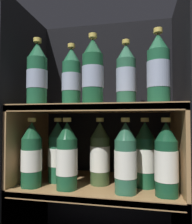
# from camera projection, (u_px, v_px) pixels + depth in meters

# --- Properties ---
(fridge_back_wall) EXTENTS (0.62, 0.02, 0.94)m
(fridge_back_wall) POSITION_uv_depth(u_px,v_px,m) (106.00, 126.00, 1.00)
(fridge_back_wall) COLOR black
(fridge_back_wall) RESTS_ON ground_plane
(fridge_side_left) EXTENTS (0.02, 0.37, 0.94)m
(fridge_side_left) POSITION_uv_depth(u_px,v_px,m) (26.00, 127.00, 0.89)
(fridge_side_left) COLOR black
(fridge_side_left) RESTS_ON ground_plane
(fridge_side_right) EXTENTS (0.02, 0.37, 0.94)m
(fridge_side_right) POSITION_uv_depth(u_px,v_px,m) (183.00, 128.00, 0.76)
(fridge_side_right) COLOR black
(fridge_side_right) RESTS_ON ground_plane
(shelf_lower) EXTENTS (0.58, 0.33, 0.27)m
(shelf_lower) POSITION_uv_depth(u_px,v_px,m) (98.00, 198.00, 0.81)
(shelf_lower) COLOR #9E7547
(shelf_lower) RESTS_ON ground_plane
(shelf_upper) EXTENTS (0.58, 0.33, 0.55)m
(shelf_upper) POSITION_uv_depth(u_px,v_px,m) (98.00, 147.00, 0.82)
(shelf_upper) COLOR #9E7547
(shelf_upper) RESTS_ON ground_plane
(bottle_upper_front_0) EXTENTS (0.07, 0.07, 0.24)m
(bottle_upper_front_0) POSITION_uv_depth(u_px,v_px,m) (37.00, 76.00, 0.77)
(bottle_upper_front_0) COLOR #1E5638
(bottle_upper_front_0) RESTS_ON shelf_upper
(bottle_upper_front_1) EXTENTS (0.07, 0.07, 0.24)m
(bottle_upper_front_1) POSITION_uv_depth(u_px,v_px,m) (92.00, 73.00, 0.73)
(bottle_upper_front_1) COLOR #194C2D
(bottle_upper_front_1) RESTS_ON shelf_upper
(bottle_upper_front_2) EXTENTS (0.07, 0.07, 0.24)m
(bottle_upper_front_2) POSITION_uv_depth(u_px,v_px,m) (158.00, 70.00, 0.69)
(bottle_upper_front_2) COLOR #1E5638
(bottle_upper_front_2) RESTS_ON shelf_upper
(bottle_upper_back_0) EXTENTS (0.07, 0.07, 0.24)m
(bottle_upper_back_0) POSITION_uv_depth(u_px,v_px,m) (71.00, 79.00, 0.83)
(bottle_upper_back_0) COLOR #1E5638
(bottle_upper_back_0) RESTS_ON shelf_upper
(bottle_upper_back_1) EXTENTS (0.07, 0.07, 0.24)m
(bottle_upper_back_1) POSITION_uv_depth(u_px,v_px,m) (126.00, 77.00, 0.79)
(bottle_upper_back_1) COLOR #285B42
(bottle_upper_back_1) RESTS_ON shelf_upper
(bottle_lower_front_0) EXTENTS (0.07, 0.07, 0.24)m
(bottle_lower_front_0) POSITION_uv_depth(u_px,v_px,m) (32.00, 156.00, 0.77)
(bottle_lower_front_0) COLOR #194C2D
(bottle_lower_front_0) RESTS_ON shelf_lower
(bottle_lower_front_1) EXTENTS (0.07, 0.07, 0.24)m
(bottle_lower_front_1) POSITION_uv_depth(u_px,v_px,m) (67.00, 157.00, 0.74)
(bottle_lower_front_1) COLOR #194C2D
(bottle_lower_front_1) RESTS_ON shelf_lower
(bottle_lower_front_2) EXTENTS (0.07, 0.07, 0.24)m
(bottle_lower_front_2) POSITION_uv_depth(u_px,v_px,m) (126.00, 159.00, 0.70)
(bottle_lower_front_2) COLOR #285B42
(bottle_lower_front_2) RESTS_ON shelf_lower
(bottle_lower_front_3) EXTENTS (0.07, 0.07, 0.24)m
(bottle_lower_front_3) POSITION_uv_depth(u_px,v_px,m) (166.00, 161.00, 0.67)
(bottle_lower_front_3) COLOR #144228
(bottle_lower_front_3) RESTS_ON shelf_lower
(bottle_lower_back_0) EXTENTS (0.07, 0.07, 0.24)m
(bottle_lower_back_0) POSITION_uv_depth(u_px,v_px,m) (58.00, 153.00, 0.83)
(bottle_lower_back_0) COLOR #1E5638
(bottle_lower_back_0) RESTS_ON shelf_lower
(bottle_lower_back_1) EXTENTS (0.07, 0.07, 0.24)m
(bottle_lower_back_1) POSITION_uv_depth(u_px,v_px,m) (100.00, 155.00, 0.80)
(bottle_lower_back_1) COLOR #384C28
(bottle_lower_back_1) RESTS_ON shelf_lower
(bottle_lower_back_2) EXTENTS (0.07, 0.07, 0.24)m
(bottle_lower_back_2) POSITION_uv_depth(u_px,v_px,m) (145.00, 156.00, 0.76)
(bottle_lower_back_2) COLOR #194C2D
(bottle_lower_back_2) RESTS_ON shelf_lower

